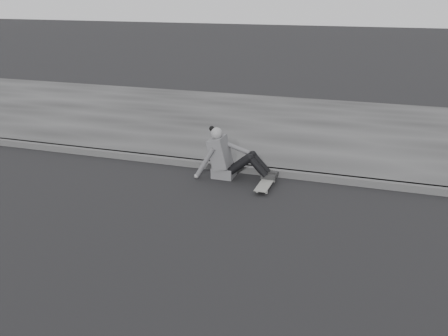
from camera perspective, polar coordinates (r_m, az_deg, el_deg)
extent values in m
plane|color=black|center=(6.48, -2.49, -8.16)|extent=(80.00, 80.00, 0.00)
cube|color=#434343|center=(8.71, 3.51, -0.22)|extent=(24.00, 0.16, 0.12)
cube|color=#363636|center=(11.53, 7.43, 4.67)|extent=(24.00, 6.00, 0.12)
cylinder|color=#A3A39E|center=(7.90, 3.82, -2.65)|extent=(0.03, 0.05, 0.05)
cylinder|color=#A3A39E|center=(7.87, 4.88, -2.77)|extent=(0.03, 0.05, 0.05)
cylinder|color=#A3A39E|center=(8.37, 4.73, -1.35)|extent=(0.03, 0.05, 0.05)
cylinder|color=#A3A39E|center=(8.34, 5.73, -1.47)|extent=(0.03, 0.05, 0.05)
cube|color=#323234|center=(7.87, 4.36, -2.52)|extent=(0.16, 0.04, 0.03)
cube|color=#323234|center=(8.34, 5.24, -1.23)|extent=(0.16, 0.04, 0.03)
cube|color=slate|center=(8.10, 4.81, -1.69)|extent=(0.20, 0.78, 0.02)
cube|color=#515154|center=(8.52, -0.01, -0.43)|extent=(0.36, 0.34, 0.18)
cube|color=#515154|center=(8.43, -0.46, 1.79)|extent=(0.37, 0.40, 0.57)
cube|color=#515154|center=(8.44, -1.30, 2.65)|extent=(0.14, 0.30, 0.20)
cylinder|color=gray|center=(8.38, -0.79, 3.38)|extent=(0.09, 0.09, 0.08)
sphere|color=gray|center=(8.36, -0.86, 3.98)|extent=(0.20, 0.20, 0.20)
sphere|color=black|center=(8.38, -1.40, 4.53)|extent=(0.09, 0.09, 0.09)
cylinder|color=black|center=(8.29, 1.86, 0.39)|extent=(0.43, 0.13, 0.39)
cylinder|color=black|center=(8.45, 2.21, 0.78)|extent=(0.43, 0.13, 0.39)
cylinder|color=black|center=(8.21, 3.87, 0.14)|extent=(0.35, 0.11, 0.36)
cylinder|color=black|center=(8.38, 4.18, 0.53)|extent=(0.35, 0.11, 0.36)
sphere|color=black|center=(8.20, 2.98, 1.16)|extent=(0.13, 0.13, 0.13)
sphere|color=black|center=(8.37, 3.31, 1.54)|extent=(0.13, 0.13, 0.13)
cube|color=black|center=(8.23, 5.09, -1.03)|extent=(0.24, 0.08, 0.07)
cube|color=black|center=(8.39, 5.38, -0.61)|extent=(0.24, 0.08, 0.07)
cylinder|color=#515154|center=(8.35, -2.22, 0.59)|extent=(0.38, 0.08, 0.58)
sphere|color=gray|center=(8.48, -3.17, -0.93)|extent=(0.08, 0.08, 0.08)
cylinder|color=#515154|center=(8.49, 1.42, 2.33)|extent=(0.48, 0.08, 0.21)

